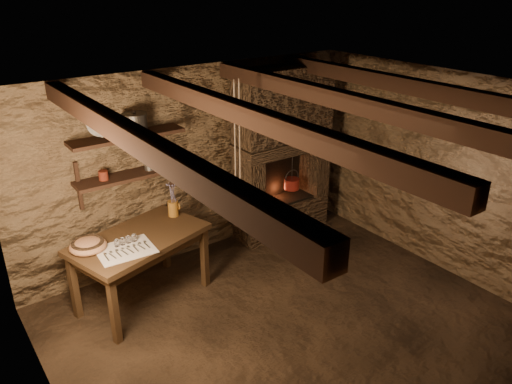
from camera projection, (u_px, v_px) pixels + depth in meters
floor at (292, 327)px, 5.15m from camera, size 4.50×4.50×0.00m
back_wall at (192, 164)px, 6.16m from camera, size 4.50×0.04×2.40m
front_wall at (498, 340)px, 3.19m from camera, size 4.50×0.04×2.40m
left_wall at (48, 311)px, 3.47m from camera, size 0.04×4.00×2.40m
right_wall at (442, 173)px, 5.88m from camera, size 0.04×4.00×2.40m
ceiling at (301, 97)px, 4.20m from camera, size 4.50×4.00×0.04m
beam_far_left at (134, 139)px, 3.43m from camera, size 0.14×3.95×0.16m
beam_mid_left at (252, 117)px, 3.97m from camera, size 0.14×3.95×0.16m
beam_mid_right at (342, 100)px, 4.50m from camera, size 0.14×3.95×0.16m
beam_far_right at (413, 87)px, 5.04m from camera, size 0.14×3.95×0.16m
shelf_lower at (131, 175)px, 5.55m from camera, size 1.25×0.30×0.04m
shelf_upper at (127, 136)px, 5.37m from camera, size 1.25×0.30×0.04m
hearth at (283, 148)px, 6.65m from camera, size 1.43×0.51×2.30m
work_table at (142, 267)px, 5.43m from camera, size 1.58×1.17×0.80m
linen_cloth at (125, 250)px, 5.01m from camera, size 0.58×0.48×0.01m
pewter_cutlery_row at (126, 250)px, 5.00m from camera, size 0.47×0.21×0.01m
drinking_glasses at (123, 242)px, 5.09m from camera, size 0.18×0.05×0.07m
stoneware_jug at (173, 201)px, 5.67m from camera, size 0.15×0.15×0.41m
wooden_bowl at (88, 246)px, 5.01m from camera, size 0.48×0.48×0.13m
iron_stockpot at (135, 124)px, 5.38m from camera, size 0.30×0.30×0.20m
tin_pan at (100, 124)px, 5.25m from camera, size 0.31×0.20×0.28m
small_kettle at (149, 165)px, 5.64m from camera, size 0.17×0.14×0.16m
rusty_tin at (103, 175)px, 5.35m from camera, size 0.12×0.12×0.10m
red_pot at (292, 183)px, 6.90m from camera, size 0.26×0.26×0.54m
hanging_ropes at (237, 135)px, 5.24m from camera, size 0.08×0.08×1.20m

